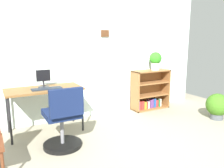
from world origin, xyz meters
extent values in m
cube|color=silver|center=(0.00, 2.15, 1.20)|extent=(5.20, 0.10, 2.40)
cube|color=#4D2D18|center=(0.43, 2.09, 1.54)|extent=(0.16, 0.02, 0.12)
cube|color=brown|center=(-0.80, 1.73, 0.69)|extent=(1.13, 0.55, 0.03)
cylinder|color=black|center=(-1.33, 1.49, 0.34)|extent=(0.03, 0.03, 0.67)
cylinder|color=black|center=(-0.28, 1.49, 0.34)|extent=(0.03, 0.03, 0.67)
cylinder|color=black|center=(-1.33, 1.96, 0.34)|extent=(0.03, 0.03, 0.67)
cylinder|color=black|center=(-0.28, 1.96, 0.34)|extent=(0.03, 0.03, 0.67)
cylinder|color=#262628|center=(-0.79, 1.81, 0.71)|extent=(0.16, 0.16, 0.01)
cylinder|color=#262628|center=(-0.79, 1.81, 0.76)|extent=(0.03, 0.03, 0.09)
cube|color=black|center=(-0.79, 1.80, 0.89)|extent=(0.21, 0.02, 0.18)
cube|color=#202832|center=(-0.78, 1.63, 0.71)|extent=(0.44, 0.14, 0.02)
cylinder|color=black|center=(-0.72, 1.10, 0.03)|extent=(0.52, 0.52, 0.05)
cylinder|color=slate|center=(-0.72, 1.10, 0.24)|extent=(0.05, 0.05, 0.38)
cube|color=#111D42|center=(-0.72, 1.10, 0.47)|extent=(0.44, 0.44, 0.08)
cube|color=#111D42|center=(-0.72, 0.85, 0.68)|extent=(0.42, 0.07, 0.35)
cylinder|color=brown|center=(-1.48, 0.54, 0.21)|extent=(0.03, 0.03, 0.34)
cylinder|color=brown|center=(-1.48, 0.86, 0.21)|extent=(0.03, 0.03, 0.34)
cube|color=brown|center=(1.01, 1.92, 0.41)|extent=(0.02, 0.30, 0.81)
cube|color=brown|center=(1.79, 1.92, 0.41)|extent=(0.02, 0.30, 0.81)
cube|color=brown|center=(1.40, 1.92, 0.80)|extent=(0.81, 0.30, 0.02)
cube|color=brown|center=(1.40, 1.92, 0.01)|extent=(0.81, 0.30, 0.02)
cube|color=brown|center=(1.40, 2.06, 0.41)|extent=(0.81, 0.02, 0.81)
cube|color=brown|center=(1.40, 1.92, 0.29)|extent=(0.76, 0.28, 0.02)
cube|color=brown|center=(1.40, 1.92, 0.55)|extent=(0.76, 0.28, 0.02)
cube|color=#1E478C|center=(1.06, 1.91, 0.12)|extent=(0.05, 0.12, 0.20)
cube|color=#B22D28|center=(1.11, 1.91, 0.11)|extent=(0.05, 0.09, 0.17)
cube|color=#B22D28|center=(1.18, 1.91, 0.11)|extent=(0.06, 0.11, 0.17)
cube|color=#B79323|center=(1.23, 1.91, 0.10)|extent=(0.05, 0.13, 0.15)
cube|color=#B22D28|center=(1.28, 1.91, 0.09)|extent=(0.03, 0.11, 0.14)
cube|color=beige|center=(1.33, 1.91, 0.09)|extent=(0.04, 0.10, 0.14)
cube|color=#593372|center=(1.38, 1.91, 0.11)|extent=(0.04, 0.13, 0.17)
cube|color=#593372|center=(1.43, 1.91, 0.11)|extent=(0.04, 0.09, 0.18)
cube|color=#1E478C|center=(1.49, 1.91, 0.12)|extent=(0.06, 0.09, 0.19)
cube|color=#B22D28|center=(1.55, 1.91, 0.10)|extent=(0.06, 0.10, 0.14)
cube|color=#237238|center=(1.61, 1.91, 0.10)|extent=(0.03, 0.12, 0.15)
cube|color=beige|center=(1.64, 1.91, 0.10)|extent=(0.03, 0.10, 0.16)
cylinder|color=#B7B2A8|center=(1.49, 1.90, 0.89)|extent=(0.17, 0.17, 0.15)
sphere|color=#2D861E|center=(1.49, 1.90, 1.06)|extent=(0.25, 0.25, 0.25)
cylinder|color=#474C51|center=(2.07, 0.82, 0.05)|extent=(0.23, 0.23, 0.11)
sphere|color=#37681A|center=(2.07, 0.82, 0.27)|extent=(0.41, 0.41, 0.41)
camera|label=1|loc=(-1.51, -1.75, 1.44)|focal=36.46mm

